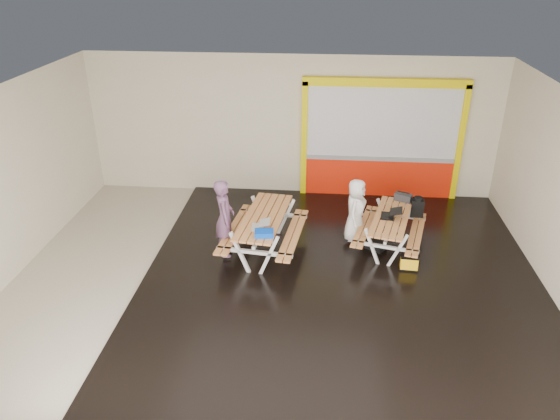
# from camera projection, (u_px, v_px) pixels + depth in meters

# --- Properties ---
(room) EXTENTS (10.02, 8.02, 3.52)m
(room) POSITION_uv_depth(u_px,v_px,m) (276.00, 194.00, 9.35)
(room) COLOR #BAB09D
(room) RESTS_ON ground
(deck) EXTENTS (7.50, 7.98, 0.05)m
(deck) POSITION_uv_depth(u_px,v_px,m) (341.00, 279.00, 10.01)
(deck) COLOR black
(deck) RESTS_ON room
(kiosk) EXTENTS (3.88, 0.16, 3.00)m
(kiosk) POSITION_uv_depth(u_px,v_px,m) (381.00, 142.00, 12.82)
(kiosk) COLOR red
(kiosk) RESTS_ON room
(picnic_table_left) EXTENTS (1.71, 2.33, 0.87)m
(picnic_table_left) POSITION_uv_depth(u_px,v_px,m) (264.00, 225.00, 10.64)
(picnic_table_left) COLOR #CD864A
(picnic_table_left) RESTS_ON deck
(picnic_table_right) EXTENTS (1.71, 2.16, 0.77)m
(picnic_table_right) POSITION_uv_depth(u_px,v_px,m) (391.00, 224.00, 10.82)
(picnic_table_right) COLOR #CD864A
(picnic_table_right) RESTS_ON deck
(person_left) EXTENTS (0.49, 0.65, 1.60)m
(person_left) POSITION_uv_depth(u_px,v_px,m) (225.00, 218.00, 10.39)
(person_left) COLOR #684362
(person_left) RESTS_ON deck
(person_right) EXTENTS (0.59, 0.75, 1.35)m
(person_right) POSITION_uv_depth(u_px,v_px,m) (356.00, 210.00, 10.94)
(person_right) COLOR white
(person_right) RESTS_ON deck
(laptop_left) EXTENTS (0.37, 0.34, 0.15)m
(laptop_left) POSITION_uv_depth(u_px,v_px,m) (260.00, 225.00, 10.08)
(laptop_left) COLOR silver
(laptop_left) RESTS_ON picnic_table_left
(laptop_right) EXTENTS (0.46, 0.42, 0.18)m
(laptop_right) POSITION_uv_depth(u_px,v_px,m) (391.00, 214.00, 10.71)
(laptop_right) COLOR black
(laptop_right) RESTS_ON picnic_table_right
(blue_pouch) EXTENTS (0.37, 0.28, 0.10)m
(blue_pouch) POSITION_uv_depth(u_px,v_px,m) (264.00, 233.00, 9.80)
(blue_pouch) COLOR #063EC2
(blue_pouch) RESTS_ON picnic_table_left
(toolbox) EXTENTS (0.40, 0.31, 0.21)m
(toolbox) POSITION_uv_depth(u_px,v_px,m) (403.00, 197.00, 11.39)
(toolbox) COLOR black
(toolbox) RESTS_ON picnic_table_right
(backpack) EXTENTS (0.28, 0.18, 0.45)m
(backpack) POSITION_uv_depth(u_px,v_px,m) (417.00, 207.00, 11.30)
(backpack) COLOR black
(backpack) RESTS_ON picnic_table_right
(dark_case) EXTENTS (0.48, 0.46, 0.14)m
(dark_case) POSITION_uv_depth(u_px,v_px,m) (376.00, 245.00, 10.97)
(dark_case) COLOR black
(dark_case) RESTS_ON deck
(fluke_bag) EXTENTS (0.36, 0.25, 0.30)m
(fluke_bag) POSITION_uv_depth(u_px,v_px,m) (409.00, 263.00, 10.23)
(fluke_bag) COLOR black
(fluke_bag) RESTS_ON deck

